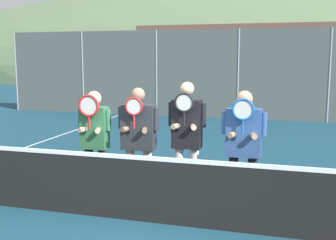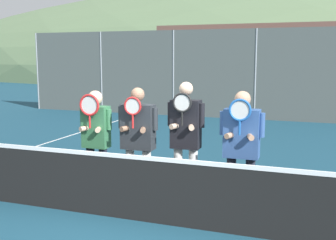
% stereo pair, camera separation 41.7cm
% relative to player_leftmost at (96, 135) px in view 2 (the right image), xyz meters
% --- Properties ---
extents(ground_plane, '(120.00, 120.00, 0.00)m').
position_rel_player_leftmost_xyz_m(ground_plane, '(1.09, -0.64, -1.01)').
color(ground_plane, navy).
extents(hill_distant, '(111.81, 62.12, 21.74)m').
position_rel_player_leftmost_xyz_m(hill_distant, '(1.09, 51.66, -1.01)').
color(hill_distant, '#5B7551').
rests_on(hill_distant, ground_plane).
extents(clubhouse_building, '(14.54, 5.50, 3.75)m').
position_rel_player_leftmost_xyz_m(clubhouse_building, '(2.48, 17.62, 0.89)').
color(clubhouse_building, tan).
rests_on(clubhouse_building, ground_plane).
extents(fence_back, '(18.14, 0.06, 3.16)m').
position_rel_player_leftmost_xyz_m(fence_back, '(1.09, 9.22, 0.57)').
color(fence_back, gray).
rests_on(fence_back, ground_plane).
extents(tennis_net, '(11.83, 0.09, 1.01)m').
position_rel_player_leftmost_xyz_m(tennis_net, '(1.09, -0.64, -0.54)').
color(tennis_net, gray).
rests_on(tennis_net, ground_plane).
extents(court_line_left_sideline, '(0.05, 16.00, 0.01)m').
position_rel_player_leftmost_xyz_m(court_line_left_sideline, '(-3.31, 2.36, -1.01)').
color(court_line_left_sideline, white).
rests_on(court_line_left_sideline, ground_plane).
extents(player_leftmost, '(0.54, 0.34, 1.69)m').
position_rel_player_leftmost_xyz_m(player_leftmost, '(0.00, 0.00, 0.00)').
color(player_leftmost, '#232838').
rests_on(player_leftmost, ground_plane).
extents(player_center_left, '(0.63, 0.34, 1.75)m').
position_rel_player_leftmost_xyz_m(player_center_left, '(0.71, -0.01, 0.03)').
color(player_center_left, white).
rests_on(player_center_left, ground_plane).
extents(player_center_right, '(0.55, 0.34, 1.84)m').
position_rel_player_leftmost_xyz_m(player_center_right, '(1.42, 0.10, 0.06)').
color(player_center_right, white).
rests_on(player_center_right, ground_plane).
extents(player_rightmost, '(0.61, 0.34, 1.74)m').
position_rel_player_leftmost_xyz_m(player_rightmost, '(2.24, -0.01, 0.03)').
color(player_rightmost, '#232838').
rests_on(player_rightmost, ground_plane).
extents(car_far_left, '(4.22, 1.93, 1.85)m').
position_rel_player_leftmost_xyz_m(car_far_left, '(-3.35, 12.98, -0.08)').
color(car_far_left, maroon).
rests_on(car_far_left, ground_plane).
extents(car_left_of_center, '(4.29, 2.00, 1.71)m').
position_rel_player_leftmost_xyz_m(car_left_of_center, '(1.46, 12.55, -0.13)').
color(car_left_of_center, navy).
rests_on(car_left_of_center, ground_plane).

